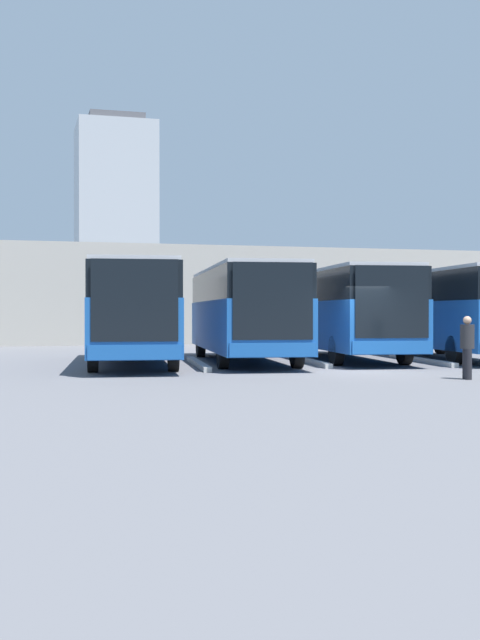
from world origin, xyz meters
TOP-DOWN VIEW (x-y plane):
  - ground_plane at (0.00, 0.00)m, footprint 600.00×600.00m
  - bus_0 at (-5.87, -5.19)m, footprint 3.83×11.03m
  - curb_divider_0 at (-3.92, -3.59)m, footprint 0.91×5.79m
  - bus_1 at (-1.96, -5.83)m, footprint 3.83×11.03m
  - curb_divider_1 at (0.00, -4.24)m, footprint 0.91×5.79m
  - bus_2 at (1.96, -5.28)m, footprint 3.83×11.03m
  - curb_divider_2 at (3.92, -3.69)m, footprint 0.91×5.79m
  - bus_3 at (5.87, -4.96)m, footprint 3.83×11.03m
  - pedestrian at (-1.65, 3.18)m, footprint 0.44×0.44m
  - station_building at (0.00, -26.83)m, footprint 43.01×15.21m
  - office_tower at (-16.55, -209.04)m, footprint 21.88×21.88m

SIDE VIEW (x-z plane):
  - ground_plane at x=0.00m, z-range 0.00..0.00m
  - curb_divider_0 at x=-3.92m, z-range 0.00..0.15m
  - curb_divider_1 at x=0.00m, z-range 0.00..0.15m
  - curb_divider_2 at x=3.92m, z-range 0.00..0.15m
  - pedestrian at x=-1.65m, z-range 0.06..1.68m
  - bus_0 at x=-5.87m, z-range 0.19..3.44m
  - bus_1 at x=-1.96m, z-range 0.19..3.44m
  - bus_2 at x=1.96m, z-range 0.19..3.44m
  - bus_3 at x=5.87m, z-range 0.19..3.44m
  - station_building at x=0.00m, z-range 0.03..5.40m
  - office_tower at x=-16.55m, z-range -0.60..56.98m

